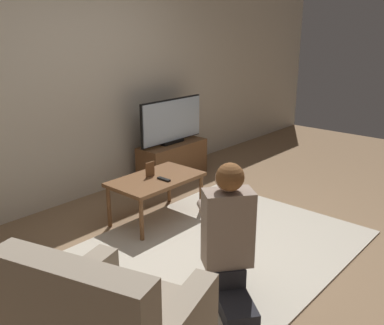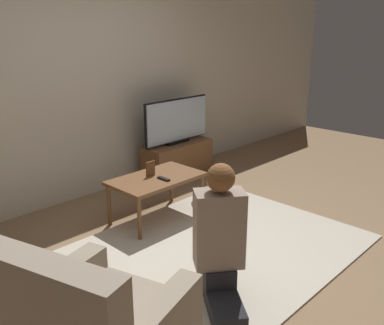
% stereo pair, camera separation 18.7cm
% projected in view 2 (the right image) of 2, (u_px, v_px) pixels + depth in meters
% --- Properties ---
extents(ground_plane, '(10.00, 10.00, 0.00)m').
position_uv_depth(ground_plane, '(207.00, 253.00, 3.69)').
color(ground_plane, '#896B4C').
extents(wall_back, '(10.00, 0.06, 2.60)m').
position_uv_depth(wall_back, '(75.00, 82.00, 4.57)').
color(wall_back, beige).
rests_on(wall_back, ground_plane).
extents(rug, '(2.70, 1.95, 0.02)m').
position_uv_depth(rug, '(207.00, 252.00, 3.69)').
color(rug, beige).
rests_on(rug, ground_plane).
extents(tv_stand, '(0.95, 0.36, 0.46)m').
position_uv_depth(tv_stand, '(177.00, 160.00, 5.47)').
color(tv_stand, brown).
rests_on(tv_stand, ground_plane).
extents(tv, '(1.02, 0.08, 0.56)m').
position_uv_depth(tv, '(177.00, 121.00, 5.32)').
color(tv, black).
rests_on(tv, tv_stand).
extents(coffee_table, '(0.91, 0.54, 0.45)m').
position_uv_depth(coffee_table, '(156.00, 181.00, 4.23)').
color(coffee_table, brown).
rests_on(coffee_table, ground_plane).
extents(person_kneeling, '(0.70, 0.81, 1.00)m').
position_uv_depth(person_kneeling, '(220.00, 235.00, 2.93)').
color(person_kneeling, '#232328').
rests_on(person_kneeling, rug).
extents(picture_frame, '(0.11, 0.01, 0.15)m').
position_uv_depth(picture_frame, '(150.00, 169.00, 4.23)').
color(picture_frame, brown).
rests_on(picture_frame, coffee_table).
extents(remote, '(0.04, 0.15, 0.02)m').
position_uv_depth(remote, '(164.00, 179.00, 4.14)').
color(remote, black).
rests_on(remote, coffee_table).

